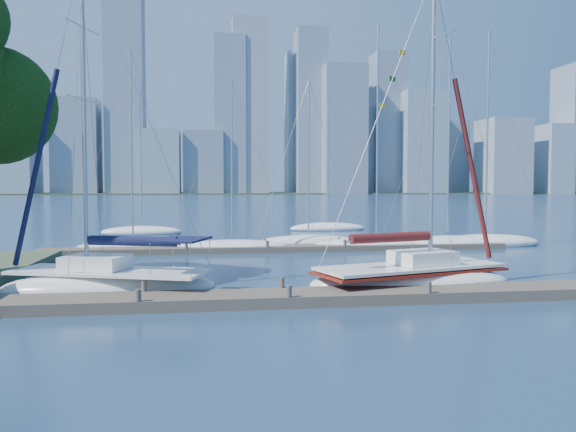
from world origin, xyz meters
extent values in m
plane|color=#182A4D|center=(0.00, 0.00, 0.00)|extent=(700.00, 700.00, 0.00)
cube|color=#463C33|center=(0.00, 0.00, 0.20)|extent=(26.00, 2.00, 0.40)
cube|color=#463C33|center=(2.00, 16.00, 0.18)|extent=(30.00, 1.80, 0.36)
cube|color=#38472D|center=(0.00, 320.00, 0.00)|extent=(800.00, 100.00, 1.50)
ellipsoid|color=white|center=(-6.47, 2.58, 0.24)|extent=(8.56, 5.17, 1.43)
cube|color=white|center=(-6.47, 2.58, 0.90)|extent=(7.92, 4.77, 0.11)
cube|color=white|center=(-7.01, 2.77, 1.24)|extent=(2.72, 2.38, 0.52)
cylinder|color=silver|center=(-7.37, 2.89, 6.90)|extent=(0.17, 0.17, 11.90)
cylinder|color=silver|center=(-5.55, 2.26, 2.00)|extent=(3.67, 1.34, 0.10)
cylinder|color=#101537|center=(-5.55, 2.26, 2.09)|extent=(3.47, 1.51, 0.38)
cube|color=#101537|center=(-3.71, 1.63, 2.19)|extent=(2.36, 2.70, 0.08)
ellipsoid|color=white|center=(5.41, 1.96, 0.24)|extent=(8.80, 4.99, 1.47)
cube|color=white|center=(5.41, 1.96, 0.93)|extent=(8.15, 4.60, 0.12)
cube|color=white|center=(5.98, 2.12, 1.27)|extent=(2.76, 2.37, 0.54)
cylinder|color=silver|center=(6.35, 2.23, 6.86)|extent=(0.18, 0.18, 11.76)
cylinder|color=silver|center=(4.45, 1.67, 2.06)|extent=(3.83, 1.21, 0.10)
cylinder|color=#4B1016|center=(4.45, 1.67, 2.15)|extent=(3.61, 1.40, 0.39)
cube|color=maroon|center=(5.41, 1.96, 0.76)|extent=(8.35, 4.76, 0.10)
ellipsoid|color=white|center=(-7.52, 17.93, 0.18)|extent=(7.49, 2.88, 1.01)
cylinder|color=silver|center=(-7.52, 17.93, 6.94)|extent=(0.11, 0.11, 12.04)
ellipsoid|color=white|center=(-1.12, 16.69, 0.20)|extent=(7.70, 2.81, 1.08)
cylinder|color=silver|center=(-1.12, 16.69, 5.95)|extent=(0.12, 0.12, 9.94)
ellipsoid|color=white|center=(4.38, 19.28, 0.20)|extent=(7.67, 3.89, 1.12)
cylinder|color=silver|center=(4.38, 19.28, 6.31)|extent=(0.12, 0.12, 10.59)
ellipsoid|color=white|center=(8.60, 16.84, 0.21)|extent=(9.22, 4.87, 1.15)
cylinder|color=silver|center=(8.60, 16.84, 7.95)|extent=(0.13, 0.13, 13.82)
ellipsoid|color=white|center=(13.62, 16.79, 0.22)|extent=(8.94, 4.88, 1.19)
cylinder|color=silver|center=(13.62, 16.79, 7.66)|extent=(0.13, 0.13, 13.16)
ellipsoid|color=white|center=(16.60, 17.13, 0.22)|extent=(8.15, 2.59, 1.23)
cylinder|color=silver|center=(16.60, 17.13, 8.01)|extent=(0.13, 0.13, 13.77)
ellipsoid|color=white|center=(-8.38, 30.54, 0.20)|extent=(7.26, 4.74, 1.09)
cylinder|color=silver|center=(-8.38, 30.54, 6.86)|extent=(0.12, 0.12, 11.75)
ellipsoid|color=white|center=(8.65, 32.42, 0.20)|extent=(7.33, 2.56, 1.13)
cylinder|color=silver|center=(8.65, 32.42, 6.99)|extent=(0.12, 0.12, 11.93)
cube|color=#7D92A1|center=(-96.77, 283.96, 21.06)|extent=(16.00, 23.42, 42.11)
cube|color=slate|center=(-69.73, 287.50, 24.90)|extent=(23.03, 17.63, 49.80)
cube|color=gray|center=(-47.55, 309.43, 18.82)|extent=(14.99, 17.61, 37.64)
cube|color=#7D92A1|center=(-25.94, 284.92, 17.02)|extent=(19.07, 19.81, 34.04)
cube|color=slate|center=(-4.22, 286.68, 16.89)|extent=(21.02, 16.86, 33.78)
cube|color=gray|center=(21.35, 289.48, 47.46)|extent=(19.23, 14.99, 94.91)
cube|color=#7D92A1|center=(51.90, 304.67, 40.32)|extent=(16.72, 17.46, 80.65)
cube|color=slate|center=(70.99, 278.50, 34.52)|extent=(22.72, 18.95, 69.04)
cube|color=gray|center=(91.42, 294.72, 24.39)|extent=(14.50, 17.11, 48.78)
cube|color=#7D92A1|center=(115.77, 279.60, 28.21)|extent=(22.87, 18.80, 56.42)
cube|color=slate|center=(147.05, 309.52, 21.87)|extent=(15.71, 17.52, 43.73)
cube|color=gray|center=(164.09, 278.94, 21.04)|extent=(23.46, 23.94, 42.09)
cube|color=#7D92A1|center=(194.50, 279.05, 19.73)|extent=(14.88, 21.38, 39.46)
cube|color=slate|center=(-45.00, 290.00, 58.03)|extent=(19.64, 18.00, 116.06)
cube|color=slate|center=(10.00, 290.00, 42.57)|extent=(16.92, 18.00, 85.15)
cube|color=slate|center=(55.00, 290.00, 45.26)|extent=(16.63, 18.00, 90.53)
cube|color=slate|center=(100.00, 290.00, 39.58)|extent=(18.42, 18.00, 79.16)
camera|label=1|loc=(-2.76, -19.63, 4.16)|focal=35.00mm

